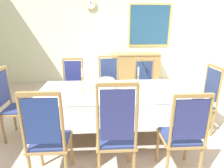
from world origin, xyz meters
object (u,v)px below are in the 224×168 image
chair_south_c (183,134)px  chair_head_east (203,99)px  spoon_primary (163,81)px  chair_head_west (13,103)px  candlestick_west (82,82)px  chair_south_b (116,133)px  chair_north_c (145,84)px  sideboard (135,68)px  candlestick_east (138,81)px  chair_south_a (48,137)px  spoon_secondary (140,82)px  chair_north_b (109,83)px  chair_north_a (73,85)px  dining_table (110,95)px  bowl_near_left (158,81)px  mounted_clock (91,4)px  soup_tureen (106,84)px  framed_painting (149,25)px  bowl_near_right (134,82)px

chair_south_c → chair_head_east: 1.20m
spoon_primary → chair_head_west: bearing=-170.3°
candlestick_west → chair_south_b: bearing=-65.2°
chair_north_c → sideboard: 1.85m
candlestick_east → chair_south_a: bearing=-140.4°
spoon_secondary → sideboard: 2.43m
chair_north_b → spoon_primary: chair_north_b is taller
candlestick_west → chair_north_a: bearing=107.3°
dining_table → bowl_near_left: bearing=25.0°
spoon_secondary → mounted_clock: mounted_clock is taller
chair_north_c → candlestick_west: (-1.19, -0.94, 0.35)m
candlestick_east → bowl_near_left: bearing=42.3°
bowl_near_left → soup_tureen: bearing=-156.5°
soup_tureen → framed_painting: size_ratio=0.24×
chair_south_c → bowl_near_right: bearing=104.3°
bowl_near_left → candlestick_east: bearing=-137.7°
chair_south_a → chair_south_c: size_ratio=1.05×
chair_head_east → mounted_clock: size_ratio=3.74×
chair_north_c → chair_head_west: (-2.27, -0.94, 0.02)m
bowl_near_right → framed_painting: (0.89, 2.67, 0.93)m
chair_head_east → mounted_clock: 3.97m
sideboard → chair_north_b: bearing=64.4°
chair_north_a → sideboard: chair_north_a is taller
chair_north_a → chair_south_a: bearing=90.0°
sideboard → framed_painting: framed_painting is taller
chair_head_east → bowl_near_right: 1.15m
sideboard → chair_south_b: bearing=76.8°
chair_north_b → sideboard: bearing=-115.6°
chair_north_a → chair_north_c: (1.49, -0.00, -0.01)m
chair_south_a → chair_north_a: (0.00, 1.89, -0.02)m
dining_table → chair_north_c: bearing=50.9°
spoon_primary → dining_table: bearing=-156.3°
dining_table → chair_south_c: 1.22m
framed_painting → soup_tureen: bearing=-114.4°
chair_north_c → chair_head_west: 2.46m
chair_north_b → chair_head_west: (-1.51, -0.95, -0.00)m
chair_head_west → mounted_clock: 3.65m
chair_north_c → framed_painting: 2.46m
chair_south_a → candlestick_west: (0.29, 0.95, 0.32)m
candlestick_east → framed_painting: size_ratio=0.29×
bowl_near_left → mounted_clock: 3.29m
chair_head_east → chair_south_a: bearing=113.1°
chair_south_a → framed_painting: size_ratio=0.91×
chair_south_a → chair_north_a: size_ratio=1.05×
dining_table → mounted_clock: bearing=97.6°
chair_south_b → spoon_secondary: size_ratio=6.87×
soup_tureen → candlestick_east: size_ratio=0.81×
candlestick_east → bowl_near_right: candlestick_east is taller
chair_head_west → chair_head_east: (3.00, 0.00, 0.00)m
candlestick_east → bowl_near_left: (0.45, 0.41, -0.13)m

